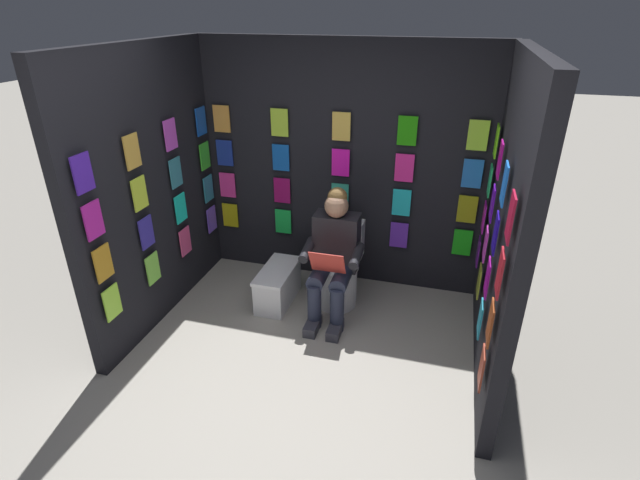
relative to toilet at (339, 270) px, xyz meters
name	(u,v)px	position (x,y,z in m)	size (l,w,h in m)	color
ground_plane	(273,412)	(0.10, 1.54, -0.33)	(30.00, 30.00, 0.00)	#9E998E
display_wall_back	(342,168)	(0.10, -0.49, 0.85)	(2.85, 0.14, 2.35)	black
display_wall_left	(505,228)	(-1.33, 0.55, 0.85)	(0.14, 1.99, 2.35)	black
display_wall_right	(151,190)	(1.52, 0.55, 0.85)	(0.14, 1.99, 2.35)	black
toilet	(339,270)	(0.00, 0.00, 0.00)	(0.41, 0.56, 0.77)	white
person_reading	(333,255)	(0.00, 0.23, 0.27)	(0.53, 0.68, 1.19)	black
comic_longbox_near	(278,285)	(0.55, 0.19, -0.15)	(0.29, 0.62, 0.36)	silver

